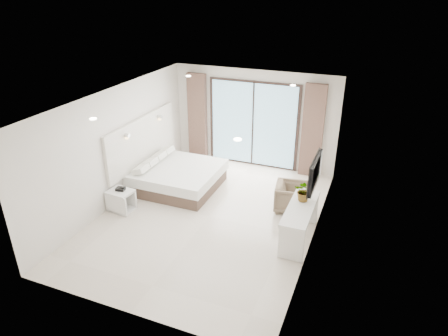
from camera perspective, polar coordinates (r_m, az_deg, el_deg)
The scene contains 8 objects.
ground at distance 9.02m, azimuth -2.15°, elevation -6.93°, with size 6.20×6.20×0.00m, color beige.
room_shell at distance 9.09m, azimuth -1.29°, elevation 4.48°, with size 4.62×6.22×2.72m.
bed at distance 10.17m, azimuth -6.66°, elevation -1.25°, with size 2.00×1.91×0.70m.
nightstand at distance 9.43m, azimuth -14.48°, elevation -4.52°, with size 0.58×0.49×0.49m.
phone at distance 9.32m, azimuth -14.57°, elevation -2.92°, with size 0.20×0.15×0.07m, color black.
console_desk at distance 8.13m, azimuth 10.82°, elevation -6.70°, with size 0.50×1.59×0.77m.
plant at distance 8.16m, azimuth 11.41°, elevation -3.53°, with size 0.40×0.44×0.34m, color #33662D.
armchair at distance 9.23m, azimuth 9.57°, elevation -3.93°, with size 0.69×0.65×0.71m, color #7D7152.
Camera 1 is at (3.15, -6.96, 4.79)m, focal length 32.00 mm.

